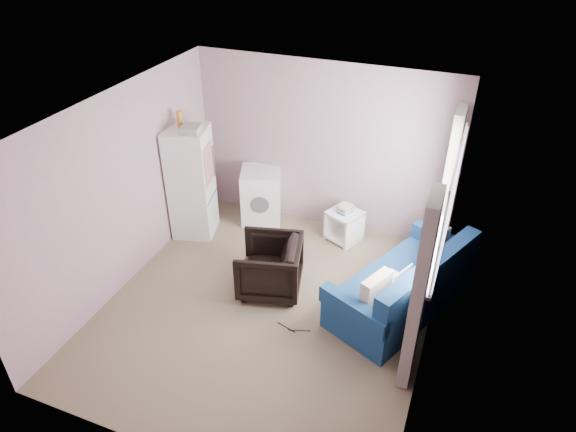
% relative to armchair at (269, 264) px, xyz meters
% --- Properties ---
extents(room, '(3.84, 4.24, 2.54)m').
position_rel_armchair_xyz_m(room, '(0.12, -0.34, 0.86)').
color(room, '#847256').
rests_on(room, ground).
extents(armchair, '(0.89, 0.92, 0.79)m').
position_rel_armchair_xyz_m(armchair, '(0.00, 0.00, 0.00)').
color(armchair, black).
rests_on(armchair, ground).
extents(fridge, '(0.69, 0.69, 1.88)m').
position_rel_armchair_xyz_m(fridge, '(-1.55, 0.82, 0.44)').
color(fridge, white).
rests_on(fridge, ground).
extents(washing_machine, '(0.75, 0.75, 0.83)m').
position_rel_armchair_xyz_m(washing_machine, '(-0.78, 1.51, 0.04)').
color(washing_machine, white).
rests_on(washing_machine, ground).
extents(side_table, '(0.56, 0.56, 0.58)m').
position_rel_armchair_xyz_m(side_table, '(0.57, 1.42, -0.12)').
color(side_table, white).
rests_on(side_table, ground).
extents(sofa, '(1.62, 2.16, 0.88)m').
position_rel_armchair_xyz_m(sofa, '(1.66, 0.25, -0.07)').
color(sofa, navy).
rests_on(sofa, ground).
extents(window_dressing, '(0.17, 2.62, 2.18)m').
position_rel_armchair_xyz_m(window_dressing, '(1.89, 0.35, 0.71)').
color(window_dressing, white).
rests_on(window_dressing, ground).
extents(floor_cables, '(0.41, 0.10, 0.01)m').
position_rel_armchair_xyz_m(floor_cables, '(0.54, -0.58, -0.39)').
color(floor_cables, black).
rests_on(floor_cables, ground).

